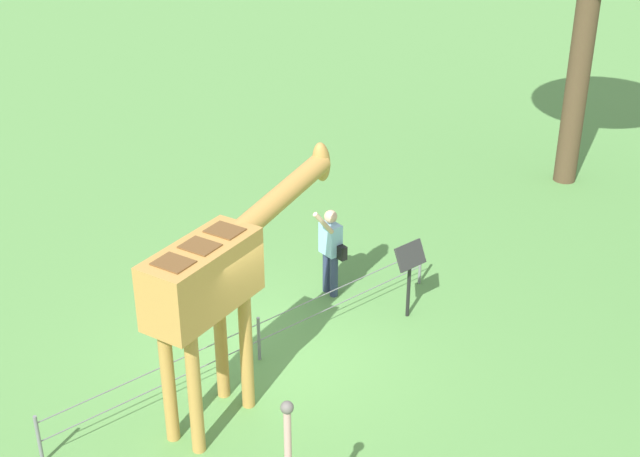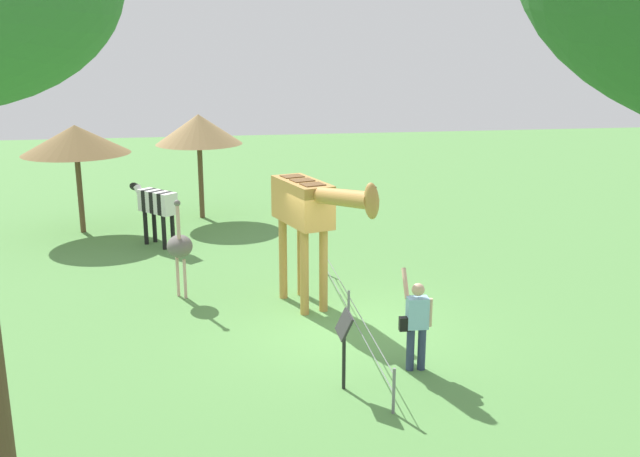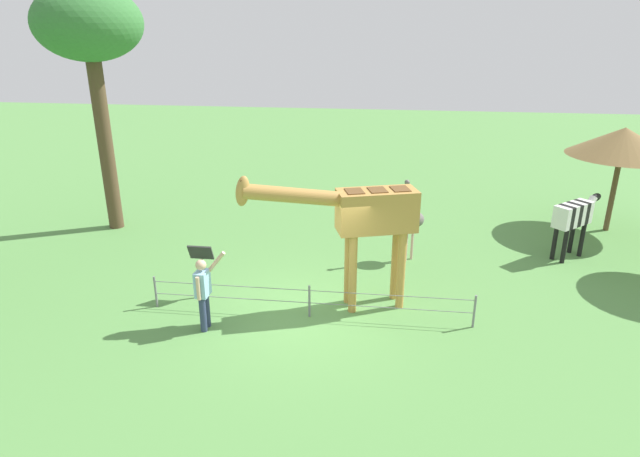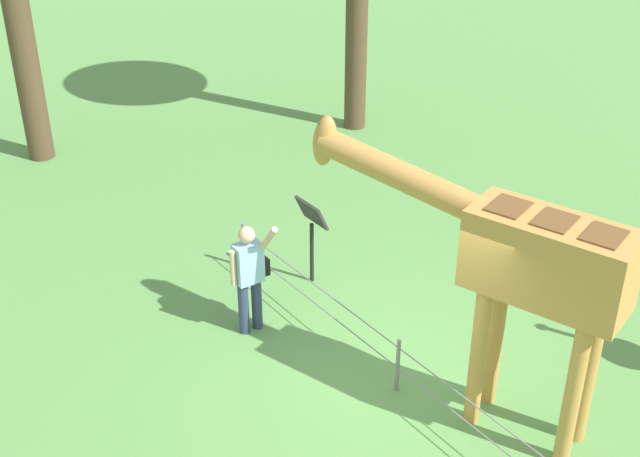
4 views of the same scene
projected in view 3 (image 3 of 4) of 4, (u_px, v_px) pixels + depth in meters
ground_plane at (310, 314)px, 12.08m from camera, size 60.00×60.00×0.00m
giraffe at (362, 217)px, 11.67m from camera, size 3.83×1.61×3.19m
visitor at (203, 290)px, 11.20m from camera, size 0.61×0.59×1.73m
zebra at (574, 217)px, 14.58m from camera, size 1.55×1.43×1.66m
ostrich at (411, 219)px, 14.38m from camera, size 0.70×0.56×2.25m
shade_hut_near at (623, 142)px, 15.93m from camera, size 3.09×3.09×3.19m
tree_east at (89, 30)px, 15.10m from camera, size 2.97×2.97×7.06m
info_sign at (201, 260)px, 12.50m from camera, size 0.56×0.21×1.32m
wire_fence at (309, 300)px, 11.83m from camera, size 7.05×0.05×0.75m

